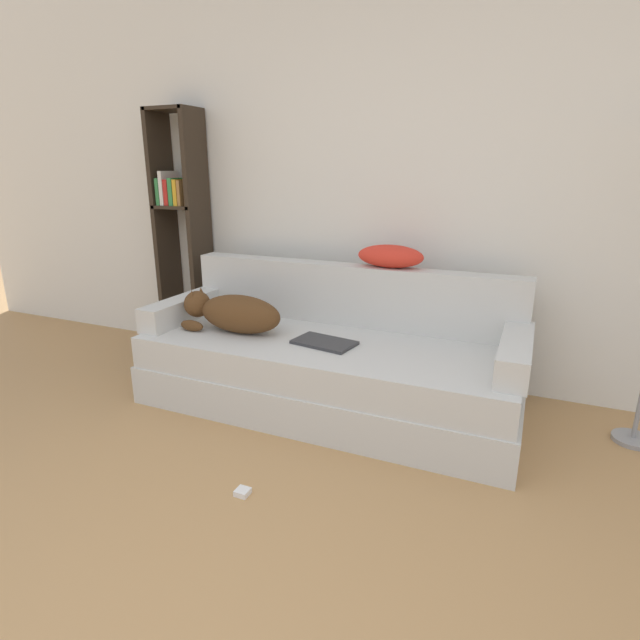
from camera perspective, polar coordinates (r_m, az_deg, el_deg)
wall_back at (r=3.33m, az=9.77°, el=16.10°), size 8.09×0.06×2.70m
couch at (r=2.99m, az=0.74°, el=-6.22°), size 2.21×0.88×0.42m
couch_backrest at (r=3.19m, az=3.37°, el=2.93°), size 2.17×0.15×0.38m
couch_arm_left at (r=3.40m, az=-15.42°, el=1.23°), size 0.15×0.69×0.15m
couch_arm_right at (r=2.68m, az=21.43°, el=-3.57°), size 0.15×0.69×0.15m
dog at (r=3.08m, az=-9.95°, el=0.84°), size 0.67×0.24×0.25m
laptop at (r=2.85m, az=0.50°, el=-2.58°), size 0.37×0.26×0.02m
throw_pillow at (r=3.08m, az=8.05°, el=7.24°), size 0.41×0.20×0.14m
bookshelf at (r=3.94m, az=-15.58°, el=10.76°), size 0.35×0.26×1.80m
power_adapter at (r=2.36m, az=-8.84°, el=-18.86°), size 0.06×0.06×0.03m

